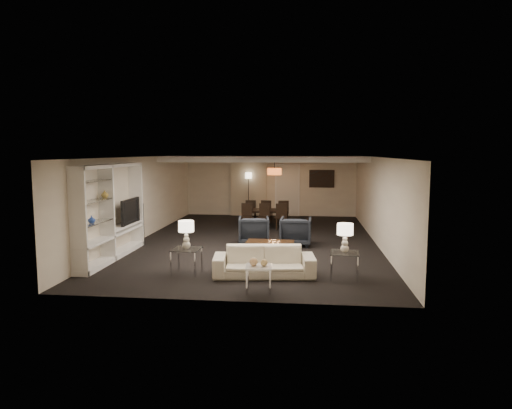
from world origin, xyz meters
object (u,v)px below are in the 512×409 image
at_px(chair_nm, 264,216).
at_px(chair_fl, 251,211).
at_px(side_table_left, 187,261).
at_px(floor_speaker, 142,224).
at_px(armchair_left, 254,230).
at_px(marble_table, 259,279).
at_px(table_lamp_right, 345,238).
at_px(television, 126,211).
at_px(armchair_right, 296,231).
at_px(table_lamp_left, 186,235).
at_px(floor_lamp, 249,194).
at_px(side_table_right, 344,265).
at_px(coffee_table, 270,250).
at_px(chair_nr, 281,217).
at_px(chair_fr, 283,212).
at_px(chair_nl, 247,216).
at_px(vase_amber, 105,194).
at_px(dining_table, 266,218).
at_px(vase_blue, 92,219).
at_px(sofa, 264,261).
at_px(chair_fm, 267,211).

xyz_separation_m(chair_nm, chair_fl, (-0.60, 1.30, 0.00)).
xyz_separation_m(side_table_left, floor_speaker, (-2.09, 2.92, 0.32)).
xyz_separation_m(armchair_left, marble_table, (0.60, -4.40, -0.15)).
bearing_deg(table_lamp_right, television, 160.07).
height_order(armchair_right, table_lamp_left, table_lamp_left).
bearing_deg(floor_lamp, side_table_right, -70.53).
bearing_deg(marble_table, side_table_left, 147.09).
bearing_deg(armchair_right, table_lamp_right, 110.46).
distance_m(coffee_table, floor_speaker, 4.03).
bearing_deg(armchair_left, chair_fl, -88.75).
bearing_deg(marble_table, floor_lamp, 98.30).
height_order(chair_nr, chair_fl, same).
bearing_deg(side_table_right, marble_table, -147.09).
distance_m(table_lamp_right, floor_speaker, 6.22).
xyz_separation_m(coffee_table, floor_speaker, (-3.79, 1.32, 0.38)).
bearing_deg(chair_fl, chair_fr, 178.25).
height_order(armchair_left, chair_nl, chair_nl).
height_order(armchair_right, vase_amber, vase_amber).
distance_m(side_table_left, dining_table, 6.71).
distance_m(marble_table, chair_fr, 8.37).
bearing_deg(chair_nr, vase_amber, -130.36).
bearing_deg(chair_nl, television, -128.27).
height_order(marble_table, chair_nm, chair_nm).
xyz_separation_m(vase_blue, chair_nr, (3.94, 5.86, -0.71)).
bearing_deg(television, sofa, -117.57).
bearing_deg(sofa, chair_fm, 88.14).
xyz_separation_m(side_table_right, television, (-5.57, 2.02, 0.81)).
xyz_separation_m(armchair_right, television, (-4.47, -1.28, 0.68)).
distance_m(armchair_left, armchair_right, 1.20).
bearing_deg(television, dining_table, -35.77).
xyz_separation_m(chair_nm, floor_lamp, (-0.91, 2.99, 0.47)).
height_order(vase_amber, chair_fl, vase_amber).
relative_size(side_table_left, dining_table, 0.36).
xyz_separation_m(marble_table, chair_fl, (-1.16, 8.36, 0.18)).
height_order(vase_blue, dining_table, vase_blue).
relative_size(vase_amber, chair_nl, 0.20).
xyz_separation_m(marble_table, chair_nm, (-0.56, 7.06, 0.18)).
bearing_deg(side_table_left, floor_speaker, 125.55).
height_order(sofa, coffee_table, sofa).
bearing_deg(table_lamp_right, floor_speaker, 151.98).
bearing_deg(chair_nl, table_lamp_left, -98.99).
relative_size(table_lamp_left, chair_nr, 0.71).
relative_size(side_table_left, table_lamp_left, 0.97).
distance_m(armchair_left, chair_fl, 4.00).
height_order(vase_amber, chair_nr, vase_amber).
relative_size(dining_table, chair_fl, 1.92).
xyz_separation_m(side_table_left, chair_nl, (0.54, 5.96, 0.15)).
relative_size(coffee_table, side_table_right, 2.00).
bearing_deg(vase_blue, coffee_table, 20.95).
xyz_separation_m(armchair_left, side_table_right, (2.30, -3.30, -0.12)).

